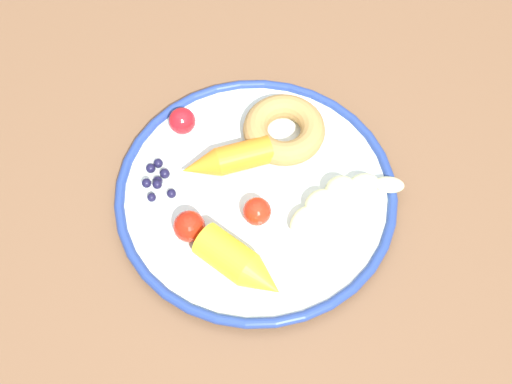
# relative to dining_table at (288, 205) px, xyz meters

# --- Properties ---
(ground_plane) EXTENTS (6.00, 6.00, 0.00)m
(ground_plane) POSITION_rel_dining_table_xyz_m (0.00, 0.00, -0.67)
(ground_plane) COLOR slate
(dining_table) EXTENTS (1.24, 0.88, 0.75)m
(dining_table) POSITION_rel_dining_table_xyz_m (0.00, 0.00, 0.00)
(dining_table) COLOR brown
(dining_table) RESTS_ON ground_plane
(plate) EXTENTS (0.33, 0.33, 0.02)m
(plate) POSITION_rel_dining_table_xyz_m (0.05, 0.02, 0.09)
(plate) COLOR silver
(plate) RESTS_ON dining_table
(banana) EXTENTS (0.15, 0.05, 0.03)m
(banana) POSITION_rel_dining_table_xyz_m (-0.04, 0.06, 0.11)
(banana) COLOR beige
(banana) RESTS_ON plate
(carrot_orange) EXTENTS (0.11, 0.04, 0.03)m
(carrot_orange) POSITION_rel_dining_table_xyz_m (0.07, -0.03, 0.11)
(carrot_orange) COLOR orange
(carrot_orange) RESTS_ON plate
(carrot_yellow) EXTENTS (0.09, 0.11, 0.04)m
(carrot_yellow) POSITION_rel_dining_table_xyz_m (0.10, 0.11, 0.11)
(carrot_yellow) COLOR yellow
(carrot_yellow) RESTS_ON plate
(donut) EXTENTS (0.11, 0.11, 0.03)m
(donut) POSITION_rel_dining_table_xyz_m (-0.01, -0.05, 0.11)
(donut) COLOR #AE8447
(donut) RESTS_ON plate
(blueberry_pile) EXTENTS (0.04, 0.06, 0.02)m
(blueberry_pile) POSITION_rel_dining_table_xyz_m (0.16, -0.03, 0.10)
(blueberry_pile) COLOR #191638
(blueberry_pile) RESTS_ON plate
(tomato_near) EXTENTS (0.03, 0.03, 0.03)m
(tomato_near) POSITION_rel_dining_table_xyz_m (0.11, -0.10, 0.11)
(tomato_near) COLOR red
(tomato_near) RESTS_ON plate
(tomato_mid) EXTENTS (0.03, 0.03, 0.03)m
(tomato_mid) POSITION_rel_dining_table_xyz_m (0.06, 0.05, 0.11)
(tomato_mid) COLOR red
(tomato_mid) RESTS_ON plate
(tomato_far) EXTENTS (0.04, 0.04, 0.04)m
(tomato_far) POSITION_rel_dining_table_xyz_m (0.14, 0.05, 0.11)
(tomato_far) COLOR red
(tomato_far) RESTS_ON plate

